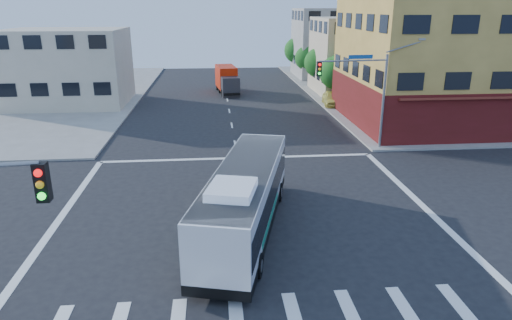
{
  "coord_description": "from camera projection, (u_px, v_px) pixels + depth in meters",
  "views": [
    {
      "loc": [
        -1.55,
        -21.16,
        10.18
      ],
      "look_at": [
        0.67,
        2.52,
        2.18
      ],
      "focal_mm": 32.0,
      "sensor_mm": 36.0,
      "label": 1
    }
  ],
  "objects": [
    {
      "name": "sidewalk_ne",
      "position": [
        495.0,
        88.0,
        59.44
      ],
      "size": [
        50.0,
        50.0,
        0.15
      ],
      "primitive_type": "cube",
      "color": "gray",
      "rests_on": "ground"
    },
    {
      "name": "building_east_far",
      "position": [
        336.0,
        43.0,
        68.52
      ],
      "size": [
        12.06,
        10.06,
        10.0
      ],
      "color": "#9C9C97",
      "rests_on": "ground"
    },
    {
      "name": "ground",
      "position": [
        248.0,
        216.0,
        23.35
      ],
      "size": [
        120.0,
        120.0,
        0.0
      ],
      "primitive_type": "plane",
      "color": "black",
      "rests_on": "ground"
    },
    {
      "name": "street_tree_c",
      "position": [
        308.0,
        57.0,
        64.74
      ],
      "size": [
        3.4,
        3.4,
        5.29
      ],
      "color": "#322012",
      "rests_on": "ground"
    },
    {
      "name": "transit_bus",
      "position": [
        245.0,
        198.0,
        21.26
      ],
      "size": [
        5.4,
        12.14,
        3.52
      ],
      "rotation": [
        0.0,
        0.0,
        -0.25
      ],
      "color": "black",
      "rests_on": "ground"
    },
    {
      "name": "parked_car",
      "position": [
        332.0,
        99.0,
        49.19
      ],
      "size": [
        2.36,
        4.74,
        1.55
      ],
      "primitive_type": "imported",
      "rotation": [
        0.0,
        0.0,
        -0.12
      ],
      "color": "#E3D95D",
      "rests_on": "ground"
    },
    {
      "name": "street_tree_a",
      "position": [
        337.0,
        71.0,
        49.6
      ],
      "size": [
        3.6,
        3.6,
        5.53
      ],
      "color": "#322012",
      "rests_on": "ground"
    },
    {
      "name": "box_truck",
      "position": [
        227.0,
        80.0,
        56.26
      ],
      "size": [
        2.86,
        7.31,
        3.21
      ],
      "rotation": [
        0.0,
        0.0,
        0.11
      ],
      "color": "#28292E",
      "rests_on": "ground"
    },
    {
      "name": "signal_mast_ne",
      "position": [
        362.0,
        83.0,
        32.58
      ],
      "size": [
        7.91,
        1.13,
        8.07
      ],
      "color": "gray",
      "rests_on": "ground"
    },
    {
      "name": "corner_building_ne",
      "position": [
        455.0,
        58.0,
        40.67
      ],
      "size": [
        18.1,
        15.44,
        14.0
      ],
      "color": "gold",
      "rests_on": "ground"
    },
    {
      "name": "building_west",
      "position": [
        68.0,
        68.0,
        48.86
      ],
      "size": [
        12.06,
        10.06,
        8.0
      ],
      "color": "beige",
      "rests_on": "ground"
    },
    {
      "name": "building_east_near",
      "position": [
        365.0,
        56.0,
        55.47
      ],
      "size": [
        12.06,
        10.06,
        9.0
      ],
      "color": "#C0B493",
      "rests_on": "ground"
    },
    {
      "name": "street_tree_d",
      "position": [
        298.0,
        49.0,
        72.16
      ],
      "size": [
        4.0,
        4.0,
        6.03
      ],
      "color": "#322012",
      "rests_on": "ground"
    },
    {
      "name": "street_tree_b",
      "position": [
        320.0,
        61.0,
        57.1
      ],
      "size": [
        3.8,
        3.8,
        5.79
      ],
      "color": "#322012",
      "rests_on": "ground"
    }
  ]
}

